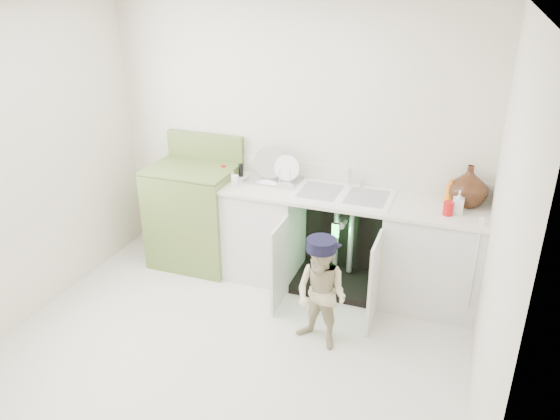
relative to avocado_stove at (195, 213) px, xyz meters
The scene contains 5 objects.
ground 1.57m from the avocado_stove, 52.92° to the right, with size 3.50×3.50×0.00m, color beige.
room_shell 1.66m from the avocado_stove, 52.92° to the right, with size 6.00×5.50×1.26m.
counter_run 1.48m from the avocado_stove, ahead, with size 2.44×1.02×1.24m.
avocado_stove is the anchor object (origin of this frame).
repair_worker 1.75m from the avocado_stove, 29.85° to the right, with size 0.51×0.78×0.90m.
Camera 1 is at (1.51, -3.06, 2.70)m, focal length 35.00 mm.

